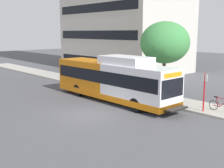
% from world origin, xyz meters
% --- Properties ---
extents(ground_plane, '(120.00, 120.00, 0.00)m').
position_xyz_m(ground_plane, '(0.00, 8.00, 0.00)').
color(ground_plane, '#4C4C51').
extents(sidewalk_curb, '(3.00, 56.00, 0.14)m').
position_xyz_m(sidewalk_curb, '(7.00, 6.00, 0.07)').
color(sidewalk_curb, '#A8A399').
rests_on(sidewalk_curb, ground).
extents(transit_bus, '(2.58, 12.25, 3.65)m').
position_xyz_m(transit_bus, '(3.89, 1.91, 1.70)').
color(transit_bus, white).
rests_on(transit_bus, ground).
extents(bus_stop_sign_pole, '(0.10, 0.36, 2.60)m').
position_xyz_m(bus_stop_sign_pole, '(5.99, -4.87, 1.65)').
color(bus_stop_sign_pole, red).
rests_on(bus_stop_sign_pole, sidewalk_curb).
extents(bicycle_parked, '(0.52, 1.76, 1.02)m').
position_xyz_m(bicycle_parked, '(6.86, -5.68, 0.56)').
color(bicycle_parked, black).
rests_on(bicycle_parked, sidewalk_curb).
extents(street_tree_near_stop, '(4.05, 4.05, 6.17)m').
position_xyz_m(street_tree_near_stop, '(7.91, -0.01, 4.58)').
color(street_tree_near_stop, '#4C3823').
rests_on(street_tree_near_stop, sidewalk_curb).
extents(lattice_comm_tower, '(1.10, 1.10, 22.41)m').
position_xyz_m(lattice_comm_tower, '(21.64, 28.93, 7.27)').
color(lattice_comm_tower, '#B7B7BC').
rests_on(lattice_comm_tower, ground).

